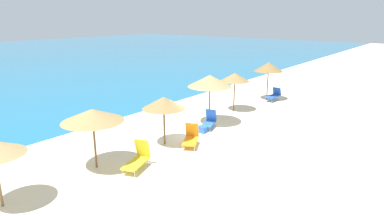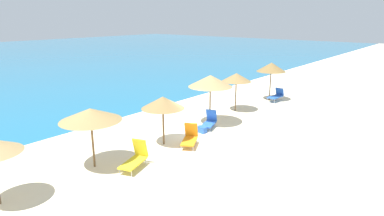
{
  "view_description": "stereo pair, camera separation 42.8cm",
  "coord_description": "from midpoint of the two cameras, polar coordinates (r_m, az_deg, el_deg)",
  "views": [
    {
      "loc": [
        -13.18,
        -9.96,
        6.32
      ],
      "look_at": [
        0.96,
        1.06,
        1.36
      ],
      "focal_mm": 30.86,
      "sensor_mm": 36.0,
      "label": 1
    },
    {
      "loc": [
        -12.91,
        -10.29,
        6.32
      ],
      "look_at": [
        0.96,
        1.06,
        1.36
      ],
      "focal_mm": 30.86,
      "sensor_mm": 36.0,
      "label": 2
    }
  ],
  "objects": [
    {
      "name": "lounge_chair_3",
      "position": [
        14.57,
        -8.9,
        -8.46
      ],
      "size": [
        1.66,
        1.11,
        1.19
      ],
      "rotation": [
        0.0,
        0.0,
        1.9
      ],
      "color": "yellow",
      "rests_on": "ground_plane"
    },
    {
      "name": "lounge_chair_1",
      "position": [
        16.78,
        0.37,
        -5.07
      ],
      "size": [
        1.56,
        1.28,
        1.11
      ],
      "rotation": [
        0.0,
        0.0,
        2.09
      ],
      "color": "orange",
      "rests_on": "ground_plane"
    },
    {
      "name": "beach_umbrella_5",
      "position": [
        26.24,
        14.0,
        6.87
      ],
      "size": [
        2.21,
        2.21,
        2.96
      ],
      "color": "brown",
      "rests_on": "ground_plane"
    },
    {
      "name": "lounge_chair_2",
      "position": [
        26.45,
        14.82,
        2.11
      ],
      "size": [
        1.55,
        0.74,
        0.98
      ],
      "rotation": [
        0.0,
        0.0,
        1.52
      ],
      "color": "blue",
      "rests_on": "ground_plane"
    },
    {
      "name": "ground_plane",
      "position": [
        17.68,
        1.41,
        -5.49
      ],
      "size": [
        160.0,
        160.0,
        0.0
      ],
      "primitive_type": "plane",
      "color": "beige"
    },
    {
      "name": "beach_umbrella_4",
      "position": [
        22.73,
        8.21,
        5.25
      ],
      "size": [
        2.04,
        2.04,
        2.65
      ],
      "color": "brown",
      "rests_on": "ground_plane"
    },
    {
      "name": "beach_umbrella_1",
      "position": [
        14.39,
        -16.34,
        -1.12
      ],
      "size": [
        2.61,
        2.61,
        2.64
      ],
      "color": "brown",
      "rests_on": "ground_plane"
    },
    {
      "name": "beach_umbrella_3",
      "position": [
        19.56,
        3.83,
        4.69
      ],
      "size": [
        2.64,
        2.64,
        3.03
      ],
      "color": "brown",
      "rests_on": "ground_plane"
    },
    {
      "name": "beach_umbrella_2",
      "position": [
        16.45,
        -4.32,
        0.93
      ],
      "size": [
        2.16,
        2.16,
        2.51
      ],
      "color": "brown",
      "rests_on": "ground_plane"
    },
    {
      "name": "cooler_box",
      "position": [
        18.67,
        2.31,
        -3.76
      ],
      "size": [
        0.37,
        0.57,
        0.35
      ],
      "primitive_type": "cube",
      "rotation": [
        0.0,
        0.0,
        1.51
      ],
      "color": "blue",
      "rests_on": "ground_plane"
    },
    {
      "name": "lounge_chair_0",
      "position": [
        19.44,
        3.67,
        -2.28
      ],
      "size": [
        1.49,
        1.03,
        1.04
      ],
      "rotation": [
        0.0,
        0.0,
        1.9
      ],
      "color": "blue",
      "rests_on": "ground_plane"
    }
  ]
}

